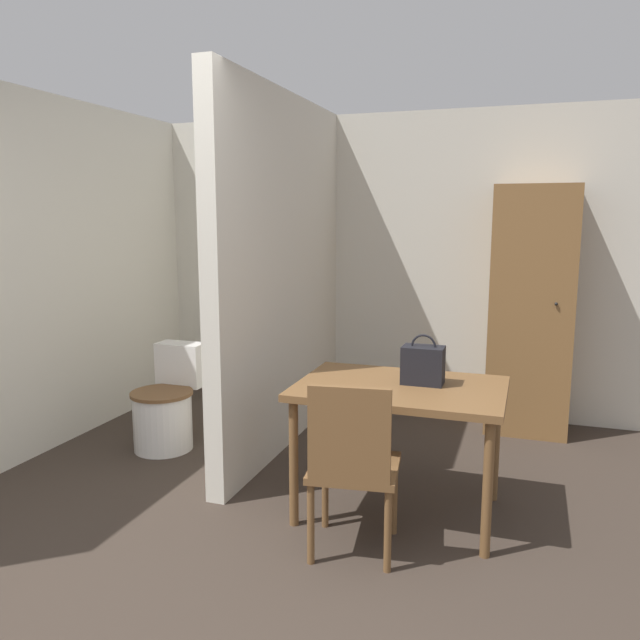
{
  "coord_description": "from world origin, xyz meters",
  "views": [
    {
      "loc": [
        1.24,
        -1.9,
        1.66
      ],
      "look_at": [
        0.14,
        1.33,
        1.09
      ],
      "focal_mm": 35.0,
      "sensor_mm": 36.0,
      "label": 1
    }
  ],
  "objects_px": {
    "wooden_chair": "(353,463)",
    "wooden_cabinet": "(531,311)",
    "toilet": "(167,408)",
    "handbag": "(423,365)",
    "dining_table": "(400,399)"
  },
  "relations": [
    {
      "from": "wooden_chair",
      "to": "wooden_cabinet",
      "type": "distance_m",
      "value": 2.39
    },
    {
      "from": "wooden_chair",
      "to": "toilet",
      "type": "bearing_deg",
      "value": 141.73
    },
    {
      "from": "wooden_cabinet",
      "to": "handbag",
      "type": "bearing_deg",
      "value": -109.03
    },
    {
      "from": "dining_table",
      "to": "wooden_chair",
      "type": "distance_m",
      "value": 0.57
    },
    {
      "from": "wooden_chair",
      "to": "toilet",
      "type": "distance_m",
      "value": 1.96
    },
    {
      "from": "handbag",
      "to": "wooden_cabinet",
      "type": "height_order",
      "value": "wooden_cabinet"
    },
    {
      "from": "wooden_cabinet",
      "to": "wooden_chair",
      "type": "bearing_deg",
      "value": -109.57
    },
    {
      "from": "dining_table",
      "to": "wooden_cabinet",
      "type": "xyz_separation_m",
      "value": [
        0.66,
        1.68,
        0.28
      ]
    },
    {
      "from": "wooden_chair",
      "to": "wooden_cabinet",
      "type": "xyz_separation_m",
      "value": [
        0.78,
        2.21,
        0.46
      ]
    },
    {
      "from": "toilet",
      "to": "wooden_cabinet",
      "type": "height_order",
      "value": "wooden_cabinet"
    },
    {
      "from": "toilet",
      "to": "handbag",
      "type": "height_order",
      "value": "handbag"
    },
    {
      "from": "toilet",
      "to": "wooden_cabinet",
      "type": "xyz_separation_m",
      "value": [
        2.46,
        1.21,
        0.65
      ]
    },
    {
      "from": "wooden_chair",
      "to": "wooden_cabinet",
      "type": "height_order",
      "value": "wooden_cabinet"
    },
    {
      "from": "toilet",
      "to": "wooden_cabinet",
      "type": "distance_m",
      "value": 2.82
    },
    {
      "from": "wooden_chair",
      "to": "toilet",
      "type": "relative_size",
      "value": 1.24
    }
  ]
}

